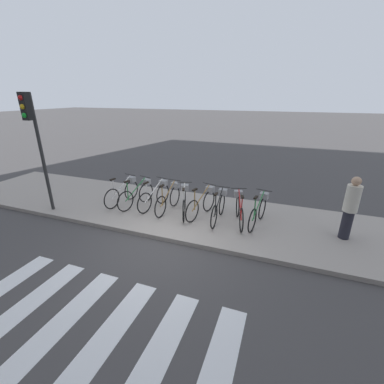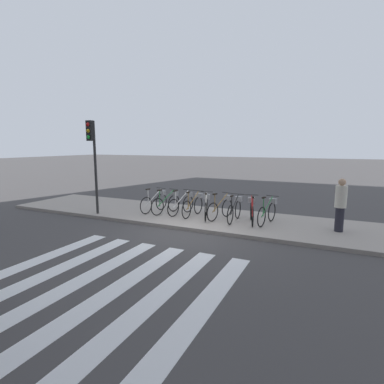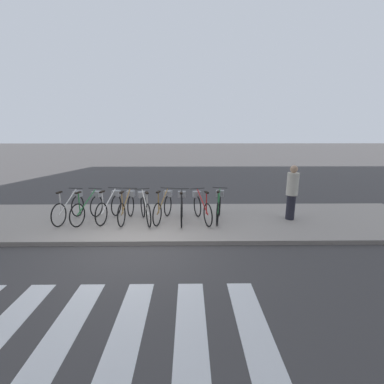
% 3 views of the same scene
% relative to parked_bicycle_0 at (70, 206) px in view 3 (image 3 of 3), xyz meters
% --- Properties ---
extents(ground_plane, '(120.00, 120.00, 0.00)m').
position_rel_parked_bicycle_0_xyz_m(ground_plane, '(2.27, -1.63, -0.56)').
color(ground_plane, '#423F3F').
extents(sidewalk, '(17.23, 3.37, 0.12)m').
position_rel_parked_bicycle_0_xyz_m(sidewalk, '(2.27, 0.06, -0.50)').
color(sidewalk, '#9E9389').
rests_on(sidewalk, ground_plane).
extents(parked_bicycle_0, '(0.46, 1.60, 0.99)m').
position_rel_parked_bicycle_0_xyz_m(parked_bicycle_0, '(0.00, 0.00, 0.00)').
color(parked_bicycle_0, black).
rests_on(parked_bicycle_0, sidewalk).
extents(parked_bicycle_1, '(0.55, 1.57, 0.99)m').
position_rel_parked_bicycle_0_xyz_m(parked_bicycle_1, '(0.58, -0.03, 0.00)').
color(parked_bicycle_1, black).
rests_on(parked_bicycle_1, sidewalk).
extents(parked_bicycle_2, '(0.49, 1.59, 0.99)m').
position_rel_parked_bicycle_0_xyz_m(parked_bicycle_2, '(1.20, 0.06, 0.00)').
color(parked_bicycle_2, black).
rests_on(parked_bicycle_2, sidewalk).
extents(parked_bicycle_3, '(0.46, 1.61, 0.99)m').
position_rel_parked_bicycle_0_xyz_m(parked_bicycle_3, '(1.72, -0.01, 0.00)').
color(parked_bicycle_3, black).
rests_on(parked_bicycle_3, sidewalk).
extents(parked_bicycle_4, '(0.67, 1.53, 0.99)m').
position_rel_parked_bicycle_0_xyz_m(parked_bicycle_4, '(2.27, -0.09, 0.00)').
color(parked_bicycle_4, black).
rests_on(parked_bicycle_4, sidewalk).
extents(parked_bicycle_5, '(0.56, 1.57, 0.99)m').
position_rel_parked_bicycle_0_xyz_m(parked_bicycle_5, '(2.83, 0.01, 0.00)').
color(parked_bicycle_5, black).
rests_on(parked_bicycle_5, sidewalk).
extents(parked_bicycle_6, '(0.46, 1.61, 0.99)m').
position_rel_parked_bicycle_0_xyz_m(parked_bicycle_6, '(3.38, -0.10, 0.00)').
color(parked_bicycle_6, black).
rests_on(parked_bicycle_6, sidewalk).
extents(parked_bicycle_7, '(0.61, 1.55, 0.99)m').
position_rel_parked_bicycle_0_xyz_m(parked_bicycle_7, '(3.97, -0.06, 0.00)').
color(parked_bicycle_7, black).
rests_on(parked_bicycle_7, sidewalk).
extents(parked_bicycle_8, '(0.47, 1.59, 0.99)m').
position_rel_parked_bicycle_0_xyz_m(parked_bicycle_8, '(4.51, 0.02, 0.00)').
color(parked_bicycle_8, black).
rests_on(parked_bicycle_8, sidewalk).
extents(pedestrian, '(0.34, 0.34, 1.67)m').
position_rel_parked_bicycle_0_xyz_m(pedestrian, '(6.72, 0.01, 0.44)').
color(pedestrian, '#23232D').
rests_on(pedestrian, sidewalk).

